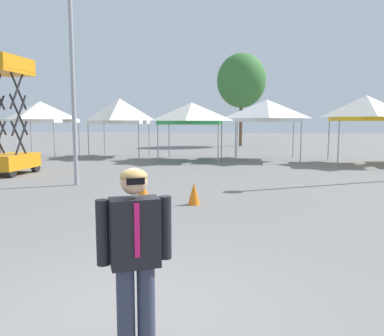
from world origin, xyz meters
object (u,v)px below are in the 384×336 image
object	(u,v)px
canopy_tent_left_of_center	(120,111)
person_foreground	(135,253)
traffic_cone_lot_center	(143,188)
canopy_tent_center	(41,112)
canopy_tent_right_of_center	(366,108)
light_pole_near_lift	(71,37)
tree_behind_tents_center	(241,81)
canopy_tent_far_right	(192,113)
canopy_tent_behind_right	(267,111)
traffic_cone_near_barrier	(194,194)
scissor_lift	(9,141)

from	to	relation	value
canopy_tent_left_of_center	person_foreground	xyz separation A→B (m)	(7.19, -19.72, -1.76)
person_foreground	traffic_cone_lot_center	xyz separation A→B (m)	(-2.19, 7.62, -0.79)
canopy_tent_center	canopy_tent_right_of_center	xyz separation A→B (m)	(18.38, -0.88, 0.10)
light_pole_near_lift	tree_behind_tents_center	bearing A→B (deg)	77.91
canopy_tent_far_right	canopy_tent_right_of_center	world-z (taller)	canopy_tent_right_of_center
canopy_tent_far_right	traffic_cone_lot_center	distance (m)	10.95
canopy_tent_behind_right	canopy_tent_right_of_center	world-z (taller)	canopy_tent_right_of_center
canopy_tent_left_of_center	traffic_cone_near_barrier	distance (m)	14.79
canopy_tent_center	canopy_tent_behind_right	size ratio (longest dim) A/B	0.99
canopy_tent_center	light_pole_near_lift	bearing A→B (deg)	-54.40
canopy_tent_right_of_center	canopy_tent_left_of_center	bearing A→B (deg)	172.29
canopy_tent_center	canopy_tent_far_right	distance (m)	9.35
traffic_cone_near_barrier	canopy_tent_far_right	bearing A→B (deg)	99.62
scissor_lift	person_foreground	size ratio (longest dim) A/B	2.66
canopy_tent_right_of_center	light_pole_near_lift	world-z (taller)	light_pole_near_lift
canopy_tent_center	traffic_cone_lot_center	world-z (taller)	canopy_tent_center
canopy_tent_left_of_center	canopy_tent_far_right	distance (m)	4.89
canopy_tent_center	traffic_cone_lot_center	distance (m)	14.94
canopy_tent_left_of_center	scissor_lift	xyz separation A→B (m)	(-1.74, -8.41, -1.41)
canopy_tent_far_right	person_foreground	xyz separation A→B (m)	(2.51, -18.30, -1.58)
traffic_cone_lot_center	traffic_cone_near_barrier	bearing A→B (deg)	-28.04
canopy_tent_right_of_center	traffic_cone_lot_center	bearing A→B (deg)	-130.39
canopy_tent_behind_right	scissor_lift	size ratio (longest dim) A/B	0.76
canopy_tent_left_of_center	canopy_tent_behind_right	bearing A→B (deg)	-3.13
canopy_tent_left_of_center	canopy_tent_far_right	xyz separation A→B (m)	(4.68, -1.41, -0.18)
traffic_cone_near_barrier	tree_behind_tents_center	bearing A→B (deg)	89.37
canopy_tent_left_of_center	traffic_cone_lot_center	world-z (taller)	canopy_tent_left_of_center
traffic_cone_near_barrier	light_pole_near_lift	bearing A→B (deg)	151.09
canopy_tent_center	person_foreground	bearing A→B (deg)	-57.70
canopy_tent_left_of_center	canopy_tent_right_of_center	distance (m)	13.84
canopy_tent_behind_right	scissor_lift	distance (m)	13.27
canopy_tent_right_of_center	canopy_tent_center	bearing A→B (deg)	177.26
scissor_lift	light_pole_near_lift	xyz separation A→B (m)	(3.89, -2.10, 3.56)
canopy_tent_behind_right	tree_behind_tents_center	distance (m)	12.68
person_foreground	canopy_tent_right_of_center	bearing A→B (deg)	69.93
traffic_cone_lot_center	tree_behind_tents_center	bearing A→B (deg)	85.40
canopy_tent_center	person_foreground	xyz separation A→B (m)	(11.85, -18.74, -1.70)
tree_behind_tents_center	traffic_cone_near_barrier	bearing A→B (deg)	-90.63
scissor_lift	light_pole_near_lift	bearing A→B (deg)	-28.29
light_pole_near_lift	tree_behind_tents_center	world-z (taller)	light_pole_near_lift
scissor_lift	traffic_cone_near_barrier	distance (m)	9.61
canopy_tent_right_of_center	traffic_cone_near_barrier	distance (m)	13.42
traffic_cone_near_barrier	canopy_tent_left_of_center	bearing A→B (deg)	117.09
traffic_cone_near_barrier	scissor_lift	bearing A→B (deg)	151.38
canopy_tent_center	traffic_cone_lot_center	size ratio (longest dim) A/B	7.43
canopy_tent_right_of_center	traffic_cone_near_barrier	size ratio (longest dim) A/B	5.96
canopy_tent_right_of_center	tree_behind_tents_center	world-z (taller)	tree_behind_tents_center
canopy_tent_behind_right	canopy_tent_right_of_center	bearing A→B (deg)	-15.68
canopy_tent_left_of_center	scissor_lift	bearing A→B (deg)	-101.69
traffic_cone_near_barrier	person_foreground	bearing A→B (deg)	-85.35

